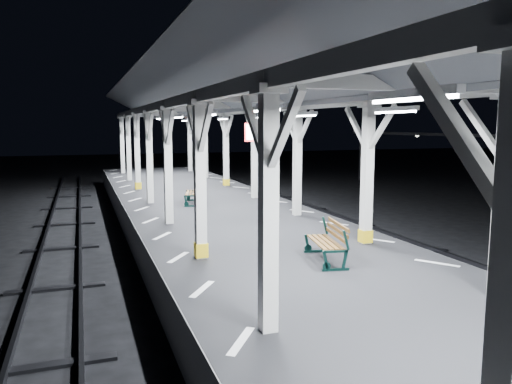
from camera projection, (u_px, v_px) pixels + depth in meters
ground at (329, 326)px, 9.50m from camera, size 120.00×120.00×0.00m
platform at (329, 301)px, 9.43m from camera, size 6.00×50.00×1.00m
hazard_stripes_left at (202, 289)px, 8.56m from camera, size 1.00×48.00×0.01m
hazard_stripes_right at (437, 263)px, 10.17m from camera, size 1.00×48.00×0.01m
track_left at (45, 363)px, 7.84m from camera, size 2.20×60.00×0.16m
canopy at (334, 82)px, 8.87m from camera, size 5.40×49.00×4.65m
bench_mid at (329, 241)px, 10.29m from camera, size 0.83×1.57×0.81m
bench_far at (195, 192)px, 17.86m from camera, size 0.89×1.56×0.80m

